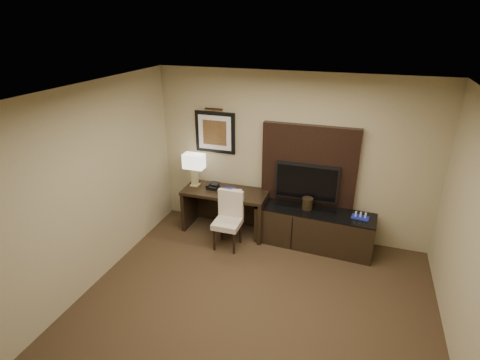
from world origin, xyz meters
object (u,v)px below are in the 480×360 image
at_px(desk_phone, 213,186).
at_px(tv, 307,182).
at_px(table_lamp, 194,169).
at_px(credenza, 314,228).
at_px(ice_bucket, 307,203).
at_px(minibar_tray, 361,215).
at_px(desk, 225,211).
at_px(desk_chair, 227,223).

bearing_deg(desk_phone, tv, 8.00).
bearing_deg(table_lamp, credenza, -1.21).
xyz_separation_m(tv, ice_bucket, (0.06, -0.16, -0.29)).
relative_size(credenza, minibar_tray, 7.24).
xyz_separation_m(ice_bucket, minibar_tray, (0.81, -0.05, -0.05)).
height_order(desk_phone, minibar_tray, desk_phone).
bearing_deg(tv, table_lamp, -175.56).
xyz_separation_m(desk, minibar_tray, (2.18, -0.02, 0.30)).
relative_size(desk, desk_phone, 7.84).
xyz_separation_m(credenza, desk_phone, (-1.73, 0.01, 0.49)).
xyz_separation_m(desk, tv, (1.31, 0.19, 0.64)).
distance_m(credenza, desk_phone, 1.80).
distance_m(desk, table_lamp, 0.88).
bearing_deg(minibar_tray, tv, 166.56).
bearing_deg(desk, tv, 7.53).
relative_size(desk, desk_chair, 1.64).
bearing_deg(desk, credenza, -0.70).
xyz_separation_m(desk, ice_bucket, (1.37, 0.03, 0.35)).
xyz_separation_m(desk, desk_phone, (-0.23, 0.01, 0.42)).
bearing_deg(tv, minibar_tray, -13.44).
distance_m(desk_phone, minibar_tray, 2.41).
bearing_deg(credenza, ice_bucket, 171.18).
height_order(desk, desk_chair, desk_chair).
xyz_separation_m(desk, table_lamp, (-0.57, 0.04, 0.67)).
bearing_deg(tv, ice_bucket, -69.82).
bearing_deg(desk_chair, tv, 30.26).
bearing_deg(tv, credenza, -44.33).
bearing_deg(desk, desk_chair, -66.80).
distance_m(desk, desk_chair, 0.51).
xyz_separation_m(tv, desk_phone, (-1.54, -0.18, -0.22)).
xyz_separation_m(table_lamp, desk_phone, (0.34, -0.03, -0.25)).
xyz_separation_m(desk, desk_chair, (0.21, -0.47, 0.05)).
height_order(desk_chair, ice_bucket, desk_chair).
bearing_deg(minibar_tray, desk_chair, -167.18).
relative_size(desk, ice_bucket, 7.55).
relative_size(tv, desk_chair, 1.16).
distance_m(table_lamp, ice_bucket, 1.97).
xyz_separation_m(credenza, minibar_tray, (0.68, -0.02, 0.36)).
height_order(tv, desk_chair, tv).
height_order(desk, tv, tv).
relative_size(desk, table_lamp, 2.40).
distance_m(credenza, table_lamp, 2.20).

